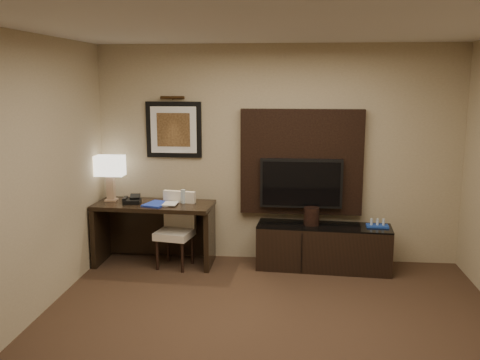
# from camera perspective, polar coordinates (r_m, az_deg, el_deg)

# --- Properties ---
(floor) EXTENTS (4.50, 5.00, 0.01)m
(floor) POSITION_cam_1_polar(r_m,az_deg,el_deg) (4.71, 2.87, -18.26)
(floor) COLOR #352318
(floor) RESTS_ON ground
(ceiling) EXTENTS (4.50, 5.00, 0.01)m
(ceiling) POSITION_cam_1_polar(r_m,az_deg,el_deg) (4.14, 3.24, 16.60)
(ceiling) COLOR silver
(ceiling) RESTS_ON wall_back
(wall_back) EXTENTS (4.50, 0.01, 2.70)m
(wall_back) POSITION_cam_1_polar(r_m,az_deg,el_deg) (6.68, 4.00, 2.73)
(wall_back) COLOR tan
(wall_back) RESTS_ON floor
(desk) EXTENTS (1.47, 0.69, 0.77)m
(desk) POSITION_cam_1_polar(r_m,az_deg,el_deg) (6.75, -9.09, -5.66)
(desk) COLOR black
(desk) RESTS_ON floor
(credenza) EXTENTS (1.62, 0.55, 0.55)m
(credenza) POSITION_cam_1_polar(r_m,az_deg,el_deg) (6.59, 8.88, -7.09)
(credenza) COLOR black
(credenza) RESTS_ON floor
(tv_wall_panel) EXTENTS (1.50, 0.12, 1.30)m
(tv_wall_panel) POSITION_cam_1_polar(r_m,az_deg,el_deg) (6.63, 6.57, 1.93)
(tv_wall_panel) COLOR black
(tv_wall_panel) RESTS_ON wall_back
(tv) EXTENTS (1.00, 0.08, 0.60)m
(tv) POSITION_cam_1_polar(r_m,az_deg,el_deg) (6.58, 6.54, -0.35)
(tv) COLOR black
(tv) RESTS_ON tv_wall_panel
(artwork) EXTENTS (0.70, 0.04, 0.70)m
(artwork) POSITION_cam_1_polar(r_m,az_deg,el_deg) (6.78, -7.06, 5.35)
(artwork) COLOR black
(artwork) RESTS_ON wall_back
(picture_light) EXTENTS (0.04, 0.04, 0.30)m
(picture_light) POSITION_cam_1_polar(r_m,az_deg,el_deg) (6.72, -7.21, 8.72)
(picture_light) COLOR #3D2813
(picture_light) RESTS_ON wall_back
(desk_chair) EXTENTS (0.49, 0.54, 0.85)m
(desk_chair) POSITION_cam_1_polar(r_m,az_deg,el_deg) (6.59, -7.00, -5.67)
(desk_chair) COLOR beige
(desk_chair) RESTS_ON floor
(table_lamp) EXTENTS (0.37, 0.24, 0.56)m
(table_lamp) POSITION_cam_1_polar(r_m,az_deg,el_deg) (6.85, -13.65, 0.15)
(table_lamp) COLOR tan
(table_lamp) RESTS_ON desk
(desk_phone) EXTENTS (0.23, 0.21, 0.10)m
(desk_phone) POSITION_cam_1_polar(r_m,az_deg,el_deg) (6.69, -11.44, -2.02)
(desk_phone) COLOR black
(desk_phone) RESTS_ON desk
(blue_folder) EXTENTS (0.33, 0.38, 0.02)m
(blue_folder) POSITION_cam_1_polar(r_m,az_deg,el_deg) (6.57, -8.90, -2.54)
(blue_folder) COLOR #1A32AC
(blue_folder) RESTS_ON desk
(book) EXTENTS (0.17, 0.02, 0.23)m
(book) POSITION_cam_1_polar(r_m,az_deg,el_deg) (6.53, -8.21, -1.65)
(book) COLOR #A2917F
(book) RESTS_ON desk
(water_bottle) EXTENTS (0.07, 0.07, 0.17)m
(water_bottle) POSITION_cam_1_polar(r_m,az_deg,el_deg) (6.59, -6.08, -1.75)
(water_bottle) COLOR #A9B9C0
(water_bottle) RESTS_ON desk
(ice_bucket) EXTENTS (0.22, 0.22, 0.21)m
(ice_bucket) POSITION_cam_1_polar(r_m,az_deg,el_deg) (6.49, 7.63, -3.84)
(ice_bucket) COLOR black
(ice_bucket) RESTS_ON credenza
(minibar_tray) EXTENTS (0.26, 0.17, 0.09)m
(minibar_tray) POSITION_cam_1_polar(r_m,az_deg,el_deg) (6.57, 14.45, -4.45)
(minibar_tray) COLOR #193DA4
(minibar_tray) RESTS_ON credenza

